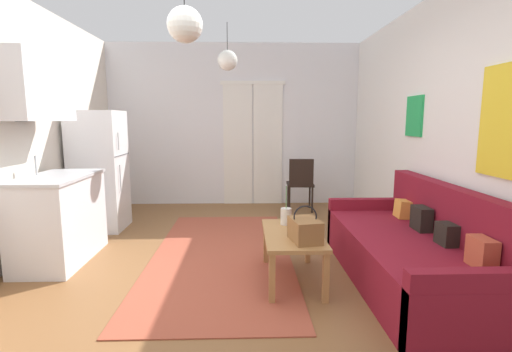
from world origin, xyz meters
TOP-DOWN VIEW (x-y plane):
  - ground_plane at (0.00, 0.00)m, footprint 4.83×7.23m
  - wall_back at (0.01, 3.36)m, footprint 4.43×0.13m
  - wall_right at (2.17, -0.00)m, footprint 0.12×6.83m
  - area_rug at (-0.07, 0.76)m, footprint 1.48×3.15m
  - couch at (1.71, 0.00)m, footprint 0.91×2.18m
  - coffee_table at (0.61, 0.11)m, footprint 0.51×0.94m
  - bamboo_vase at (0.58, 0.38)m, footprint 0.11×0.11m
  - handbag at (0.69, -0.12)m, footprint 0.27×0.35m
  - refrigerator at (-1.75, 1.83)m, footprint 0.64×0.60m
  - kitchen_counter at (-1.77, 0.67)m, footprint 0.59×1.09m
  - accent_chair at (1.07, 2.70)m, footprint 0.44×0.42m
  - pendant_lamp_near at (-0.23, -0.37)m, footprint 0.25×0.25m
  - pendant_lamp_far at (-0.04, 2.02)m, footprint 0.27×0.27m

SIDE VIEW (x-z plane):
  - ground_plane at x=0.00m, z-range -0.10..0.00m
  - area_rug at x=-0.07m, z-range 0.00..0.01m
  - couch at x=1.71m, z-range -0.17..0.72m
  - coffee_table at x=0.61m, z-range 0.16..0.62m
  - accent_chair at x=1.07m, z-range 0.05..0.91m
  - bamboo_vase at x=0.58m, z-range 0.34..0.72m
  - handbag at x=0.69m, z-range 0.40..0.70m
  - refrigerator at x=-1.75m, z-range 0.00..1.58m
  - kitchen_counter at x=-1.77m, z-range -0.24..1.87m
  - wall_back at x=0.01m, z-range -0.01..2.72m
  - wall_right at x=2.17m, z-range 0.00..2.74m
  - pendant_lamp_near at x=-0.23m, z-range 1.76..2.50m
  - pendant_lamp_far at x=-0.04m, z-range 1.94..2.56m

